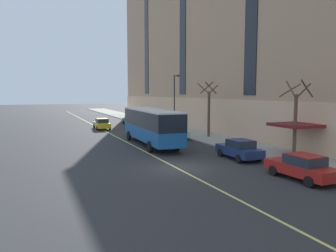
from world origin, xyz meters
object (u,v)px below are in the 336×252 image
object	(u,v)px
parked_car_white_5	(155,127)
street_lamp	(175,98)
parked_car_red_1	(302,167)
parked_car_navy_6	(239,149)
fire_hydrant	(260,152)
parked_car_white_2	(175,132)
taxi_cab	(102,124)
street_tree_mid_block	(296,118)
street_tree_far_uptown	(209,108)
city_bus	(151,125)
parked_car_green_3	(131,120)

from	to	relation	value
parked_car_white_5	street_lamp	xyz separation A→B (m)	(1.80, -2.27, 3.79)
parked_car_red_1	parked_car_white_5	world-z (taller)	same
parked_car_navy_6	fire_hydrant	size ratio (longest dim) A/B	6.06
parked_car_white_2	fire_hydrant	xyz separation A→B (m)	(1.65, -12.89, -0.29)
parked_car_white_5	taxi_cab	world-z (taller)	same
street_lamp	street_tree_mid_block	bearing A→B (deg)	-83.40
parked_car_navy_6	fire_hydrant	world-z (taller)	parked_car_navy_6
parked_car_white_2	taxi_cab	distance (m)	13.92
parked_car_navy_6	street_tree_far_uptown	xyz separation A→B (m)	(3.77, 11.45, 2.64)
city_bus	parked_car_white_5	xyz separation A→B (m)	(4.06, 9.64, -1.29)
city_bus	parked_car_white_5	world-z (taller)	city_bus
parked_car_white_2	street_lamp	bearing A→B (deg)	65.67
parked_car_navy_6	street_tree_mid_block	bearing A→B (deg)	-25.95
parked_car_red_1	taxi_cab	world-z (taller)	same
street_lamp	parked_car_green_3	bearing A→B (deg)	97.87
parked_car_white_2	taxi_cab	size ratio (longest dim) A/B	1.03
parked_car_white_2	parked_car_green_3	bearing A→B (deg)	90.31
parked_car_white_5	parked_car_navy_6	distance (m)	18.61
street_tree_far_uptown	fire_hydrant	world-z (taller)	street_tree_far_uptown
parked_car_green_3	parked_car_white_5	xyz separation A→B (m)	(0.04, -11.08, -0.00)
parked_car_red_1	street_lamp	distance (m)	23.36
city_bus	parked_car_red_1	world-z (taller)	city_bus
city_bus	taxi_cab	world-z (taller)	city_bus
parked_car_white_5	parked_car_navy_6	size ratio (longest dim) A/B	1.02
taxi_cab	street_lamp	xyz separation A→B (m)	(7.50, -8.80, 3.79)
street_tree_far_uptown	street_lamp	xyz separation A→B (m)	(-2.05, 4.89, 1.15)
parked_car_navy_6	street_tree_far_uptown	size ratio (longest dim) A/B	0.69
parked_car_white_5	street_lamp	bearing A→B (deg)	-51.54
parked_car_white_2	parked_car_red_1	bearing A→B (deg)	-90.39
fire_hydrant	taxi_cab	bearing A→B (deg)	106.14
parked_car_white_5	street_lamp	distance (m)	4.77
city_bus	parked_car_white_2	bearing A→B (deg)	40.34
street_tree_mid_block	street_tree_far_uptown	size ratio (longest dim) A/B	0.96
parked_car_red_1	fire_hydrant	distance (m)	6.47
city_bus	parked_car_green_3	world-z (taller)	city_bus
taxi_cab	fire_hydrant	xyz separation A→B (m)	(7.40, -25.56, -0.29)
parked_car_white_2	fire_hydrant	distance (m)	13.00
city_bus	taxi_cab	size ratio (longest dim) A/B	2.56
parked_car_red_1	taxi_cab	distance (m)	32.27
street_tree_far_uptown	fire_hydrant	size ratio (longest dim) A/B	8.80
parked_car_green_3	parked_car_white_5	distance (m)	11.08
parked_car_navy_6	street_lamp	xyz separation A→B (m)	(1.73, 16.34, 3.79)
parked_car_white_2	parked_car_white_5	xyz separation A→B (m)	(-0.05, 6.15, -0.00)
street_tree_mid_block	fire_hydrant	world-z (taller)	street_tree_mid_block
parked_car_navy_6	street_tree_mid_block	distance (m)	4.95
city_bus	parked_car_white_2	size ratio (longest dim) A/B	2.49
street_lamp	fire_hydrant	size ratio (longest dim) A/B	10.10
parked_car_red_1	street_tree_mid_block	world-z (taller)	street_tree_mid_block
parked_car_red_1	parked_car_white_2	bearing A→B (deg)	89.61
parked_car_navy_6	fire_hydrant	distance (m)	1.71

